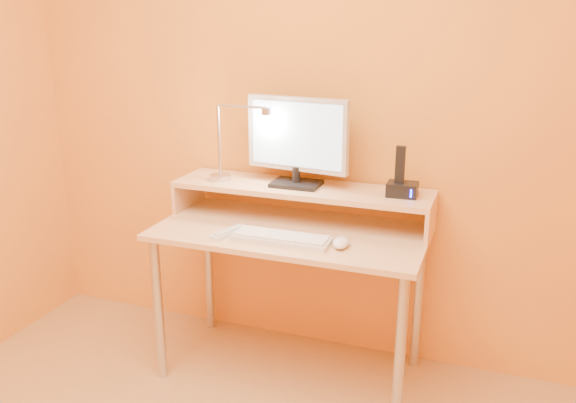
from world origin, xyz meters
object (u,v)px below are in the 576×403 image
at_px(keyboard, 281,239).
at_px(mouse, 341,243).
at_px(lamp_base, 220,177).
at_px(phone_dock, 402,189).
at_px(monitor_panel, 297,134).
at_px(remote_control, 229,233).

distance_m(keyboard, mouse, 0.25).
height_order(lamp_base, phone_dock, phone_dock).
height_order(phone_dock, keyboard, phone_dock).
bearing_deg(monitor_panel, phone_dock, 6.09).
relative_size(mouse, remote_control, 0.60).
bearing_deg(monitor_panel, mouse, -37.58).
height_order(phone_dock, mouse, phone_dock).
relative_size(phone_dock, remote_control, 0.67).
height_order(lamp_base, remote_control, lamp_base).
bearing_deg(remote_control, keyboard, 17.88).
xyz_separation_m(monitor_panel, mouse, (0.29, -0.29, -0.38)).
xyz_separation_m(phone_dock, mouse, (-0.19, -0.28, -0.17)).
bearing_deg(keyboard, remote_control, 179.49).
bearing_deg(keyboard, lamp_base, 146.45).
height_order(monitor_panel, phone_dock, monitor_panel).
xyz_separation_m(mouse, remote_control, (-0.49, -0.02, -0.01)).
distance_m(phone_dock, mouse, 0.38).
height_order(phone_dock, remote_control, phone_dock).
relative_size(monitor_panel, keyboard, 1.18).
xyz_separation_m(lamp_base, remote_control, (0.17, -0.27, -0.16)).
distance_m(phone_dock, remote_control, 0.77).
bearing_deg(lamp_base, keyboard, -33.61).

